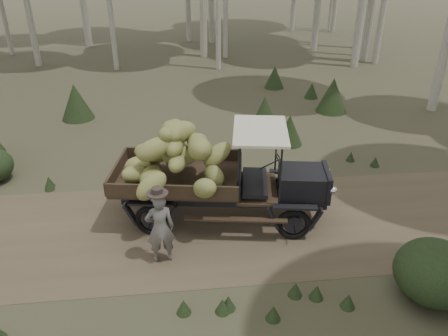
{
  "coord_description": "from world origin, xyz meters",
  "views": [
    {
      "loc": [
        -0.1,
        -8.25,
        5.89
      ],
      "look_at": [
        0.87,
        0.42,
        1.31
      ],
      "focal_mm": 35.0,
      "sensor_mm": 36.0,
      "label": 1
    }
  ],
  "objects": [
    {
      "name": "banana_truck",
      "position": [
        0.3,
        0.42,
        1.43
      ],
      "size": [
        5.14,
        2.67,
        2.48
      ],
      "rotation": [
        0.0,
        0.0,
        -0.16
      ],
      "color": "black",
      "rests_on": "ground"
    },
    {
      "name": "ground",
      "position": [
        0.0,
        0.0,
        0.0
      ],
      "size": [
        120.0,
        120.0,
        0.0
      ],
      "primitive_type": "plane",
      "color": "#473D2B",
      "rests_on": "ground"
    },
    {
      "name": "dirt_track",
      "position": [
        0.0,
        0.0,
        0.0
      ],
      "size": [
        70.0,
        4.0,
        0.01
      ],
      "primitive_type": "cube",
      "color": "brown",
      "rests_on": "ground"
    },
    {
      "name": "farmer",
      "position": [
        -0.58,
        -1.03,
        0.81
      ],
      "size": [
        0.62,
        0.47,
        1.72
      ],
      "rotation": [
        0.0,
        0.0,
        3.25
      ],
      "color": "#5A5752",
      "rests_on": "ground"
    },
    {
      "name": "undergrowth",
      "position": [
        1.74,
        -0.59,
        0.55
      ],
      "size": [
        25.8,
        22.99,
        1.39
      ],
      "color": "#233319",
      "rests_on": "ground"
    }
  ]
}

